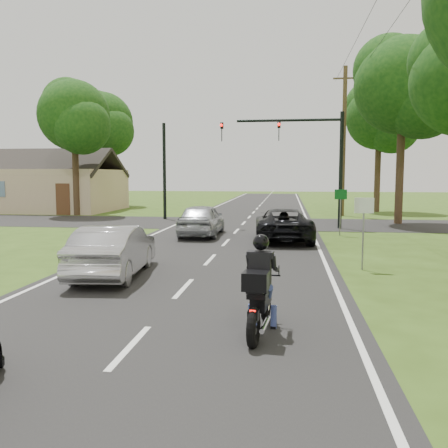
{
  "coord_description": "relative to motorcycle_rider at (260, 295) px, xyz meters",
  "views": [
    {
      "loc": [
        2.49,
        -11.15,
        2.78
      ],
      "look_at": [
        0.59,
        3.0,
        1.3
      ],
      "focal_mm": 38.0,
      "sensor_mm": 36.0,
      "label": 1
    }
  ],
  "objects": [
    {
      "name": "sign_green",
      "position": [
        2.86,
        14.05,
        0.9
      ],
      "size": [
        0.55,
        0.07,
        2.12
      ],
      "color": "slate",
      "rests_on": "ground"
    },
    {
      "name": "ground",
      "position": [
        -2.04,
        3.07,
        -0.7
      ],
      "size": [
        140.0,
        140.0,
        0.0
      ],
      "primitive_type": "plane",
      "color": "#304914",
      "rests_on": "ground"
    },
    {
      "name": "signal_pole_far",
      "position": [
        -7.24,
        21.07,
        2.3
      ],
      "size": [
        0.2,
        0.2,
        6.0
      ],
      "primitive_type": "cylinder",
      "color": "black",
      "rests_on": "ground"
    },
    {
      "name": "tree_row_e",
      "position": [
        7.44,
        28.85,
        6.13
      ],
      "size": [
        5.28,
        5.12,
        9.61
      ],
      "color": "#332316",
      "rests_on": "ground"
    },
    {
      "name": "traffic_signal",
      "position": [
        1.3,
        17.06,
        3.44
      ],
      "size": [
        6.38,
        0.44,
        6.0
      ],
      "color": "black",
      "rests_on": "ground"
    },
    {
      "name": "tree_left_near",
      "position": [
        -13.77,
        22.85,
        5.83
      ],
      "size": [
        5.12,
        4.96,
        9.22
      ],
      "color": "#332316",
      "rests_on": "ground"
    },
    {
      "name": "road",
      "position": [
        -2.04,
        13.07,
        -0.69
      ],
      "size": [
        8.0,
        100.0,
        0.01
      ],
      "primitive_type": "cube",
      "color": "black",
      "rests_on": "ground"
    },
    {
      "name": "sign_white",
      "position": [
        2.66,
        6.05,
        0.9
      ],
      "size": [
        0.55,
        0.07,
        2.12
      ],
      "color": "slate",
      "rests_on": "ground"
    },
    {
      "name": "motorcycle_rider",
      "position": [
        0.0,
        0.0,
        0.0
      ],
      "size": [
        0.62,
        2.07,
        1.78
      ],
      "rotation": [
        0.0,
        0.0,
        -0.1
      ],
      "color": "black",
      "rests_on": "ground"
    },
    {
      "name": "cross_road",
      "position": [
        -2.04,
        19.07,
        -0.7
      ],
      "size": [
        60.0,
        7.0,
        0.01
      ],
      "primitive_type": "cube",
      "color": "black",
      "rests_on": "ground"
    },
    {
      "name": "tree_row_d",
      "position": [
        7.06,
        19.83,
        6.73
      ],
      "size": [
        5.76,
        5.58,
        10.45
      ],
      "color": "#332316",
      "rests_on": "ground"
    },
    {
      "name": "utility_pole_far",
      "position": [
        4.16,
        25.07,
        4.38
      ],
      "size": [
        1.6,
        0.28,
        10.0
      ],
      "color": "brown",
      "rests_on": "ground"
    },
    {
      "name": "dark_suv",
      "position": [
        0.28,
        12.07,
        -0.0
      ],
      "size": [
        2.61,
        5.09,
        1.38
      ],
      "primitive_type": "imported",
      "rotation": [
        0.0,
        0.0,
        3.21
      ],
      "color": "black",
      "rests_on": "road"
    },
    {
      "name": "silver_suv",
      "position": [
        -3.44,
        13.16,
        0.05
      ],
      "size": [
        1.77,
        4.33,
        1.47
      ],
      "primitive_type": "imported",
      "rotation": [
        0.0,
        0.0,
        3.15
      ],
      "color": "#A0A3A8",
      "rests_on": "road"
    },
    {
      "name": "silver_sedan",
      "position": [
        -4.26,
        4.26,
        0.01
      ],
      "size": [
        1.87,
        4.39,
        1.41
      ],
      "primitive_type": "imported",
      "rotation": [
        0.0,
        0.0,
        3.23
      ],
      "color": "#B7B6BC",
      "rests_on": "road"
    },
    {
      "name": "house",
      "position": [
        -18.04,
        27.07,
        1.07
      ],
      "size": [
        10.2,
        8.0,
        4.84
      ],
      "color": "tan",
      "rests_on": "ground"
    },
    {
      "name": "tree_left_far",
      "position": [
        -15.74,
        32.83,
        6.43
      ],
      "size": [
        5.76,
        5.58,
        10.14
      ],
      "color": "#332316",
      "rests_on": "ground"
    }
  ]
}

